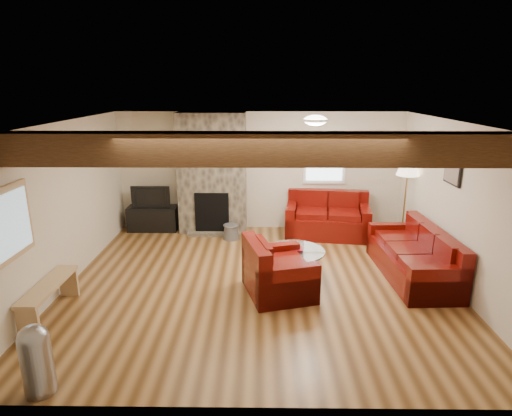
{
  "coord_description": "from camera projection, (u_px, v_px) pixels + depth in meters",
  "views": [
    {
      "loc": [
        0.02,
        -6.21,
        3.03
      ],
      "look_at": [
        -0.07,
        0.4,
        1.12
      ],
      "focal_mm": 30.0,
      "sensor_mm": 36.0,
      "label": 1
    }
  ],
  "objects": [
    {
      "name": "pine_bench",
      "position": [
        50.0,
        300.0,
        5.77
      ],
      "size": [
        0.29,
        1.25,
        0.47
      ],
      "primitive_type": null,
      "color": "tan",
      "rests_on": "floor"
    },
    {
      "name": "armchair_red",
      "position": [
        279.0,
        267.0,
        6.36
      ],
      "size": [
        1.15,
        1.24,
        0.84
      ],
      "primitive_type": null,
      "rotation": [
        0.0,
        0.0,
        1.84
      ],
      "color": "#440904",
      "rests_on": "floor"
    },
    {
      "name": "hatch_window",
      "position": [
        7.0,
        225.0,
        5.0
      ],
      "size": [
        0.08,
        1.0,
        0.9
      ],
      "primitive_type": null,
      "color": "tan",
      "rests_on": "room"
    },
    {
      "name": "oak_beam",
      "position": [
        260.0,
        149.0,
        4.96
      ],
      "size": [
        6.0,
        0.36,
        0.38
      ],
      "primitive_type": "cube",
      "color": "#301E0E",
      "rests_on": "room"
    },
    {
      "name": "television",
      "position": [
        152.0,
        196.0,
        9.05
      ],
      "size": [
        0.81,
        0.11,
        0.47
      ],
      "primitive_type": "imported",
      "color": "black",
      "rests_on": "tv_cabinet"
    },
    {
      "name": "artwork_right",
      "position": [
        452.0,
        171.0,
        6.57
      ],
      "size": [
        0.06,
        0.55,
        0.42
      ],
      "primitive_type": null,
      "color": "black",
      "rests_on": "room"
    },
    {
      "name": "tv_cabinet",
      "position": [
        153.0,
        218.0,
        9.19
      ],
      "size": [
        1.05,
        0.42,
        0.52
      ],
      "primitive_type": "cube",
      "color": "black",
      "rests_on": "floor"
    },
    {
      "name": "back_window",
      "position": [
        325.0,
        158.0,
        8.96
      ],
      "size": [
        0.9,
        0.08,
        1.1
      ],
      "primitive_type": null,
      "color": "white",
      "rests_on": "room"
    },
    {
      "name": "chimney_breast",
      "position": [
        212.0,
        175.0,
        8.87
      ],
      "size": [
        1.4,
        0.67,
        2.5
      ],
      "color": "#3A342D",
      "rests_on": "floor"
    },
    {
      "name": "floor_lamp",
      "position": [
        408.0,
        172.0,
        8.11
      ],
      "size": [
        0.43,
        0.43,
        1.67
      ],
      "color": "#A99346",
      "rests_on": "floor"
    },
    {
      "name": "sofa_three",
      "position": [
        413.0,
        253.0,
        6.92
      ],
      "size": [
        0.97,
        2.14,
        0.81
      ],
      "primitive_type": null,
      "rotation": [
        0.0,
        0.0,
        -1.53
      ],
      "color": "#440904",
      "rests_on": "floor"
    },
    {
      "name": "room",
      "position": [
        260.0,
        207.0,
        6.46
      ],
      "size": [
        8.0,
        8.0,
        8.0
      ],
      "color": "#5A3717",
      "rests_on": "ground"
    },
    {
      "name": "coal_bucket",
      "position": [
        231.0,
        232.0,
        8.68
      ],
      "size": [
        0.33,
        0.33,
        0.31
      ],
      "primitive_type": null,
      "color": "slate",
      "rests_on": "floor"
    },
    {
      "name": "ceiling_dome",
      "position": [
        315.0,
        122.0,
        6.98
      ],
      "size": [
        0.4,
        0.4,
        0.18
      ],
      "primitive_type": null,
      "color": "#EDE3CA",
      "rests_on": "room"
    },
    {
      "name": "pedal_bin",
      "position": [
        36.0,
        359.0,
        4.28
      ],
      "size": [
        0.35,
        0.35,
        0.77
      ],
      "primitive_type": null,
      "rotation": [
        0.0,
        0.0,
        0.16
      ],
      "color": "#95959A",
      "rests_on": "floor"
    },
    {
      "name": "coffee_table",
      "position": [
        293.0,
        264.0,
        6.88
      ],
      "size": [
        1.0,
        1.0,
        0.52
      ],
      "color": "#493117",
      "rests_on": "floor"
    },
    {
      "name": "loveseat",
      "position": [
        328.0,
        215.0,
        8.81
      ],
      "size": [
        1.79,
        1.18,
        0.89
      ],
      "primitive_type": null,
      "rotation": [
        0.0,
        0.0,
        -0.14
      ],
      "color": "#440904",
      "rests_on": "floor"
    },
    {
      "name": "artwork_back",
      "position": [
        268.0,
        151.0,
        8.94
      ],
      "size": [
        0.42,
        0.06,
        0.52
      ],
      "primitive_type": null,
      "color": "black",
      "rests_on": "room"
    }
  ]
}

